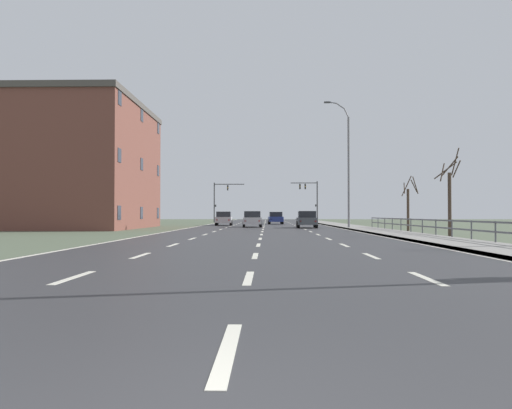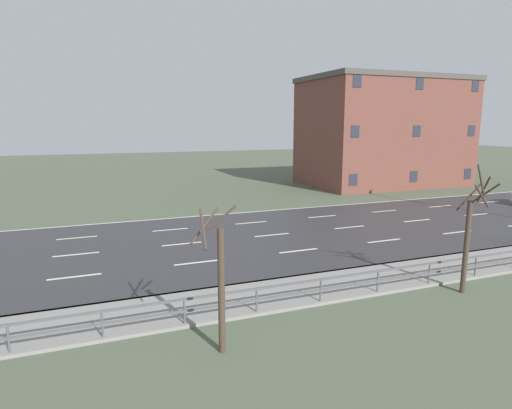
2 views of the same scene
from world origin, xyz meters
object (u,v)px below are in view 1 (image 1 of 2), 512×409
at_px(car_far_right, 252,219).
at_px(car_mid_centre, 307,219).
at_px(brick_building, 86,166).
at_px(car_far_left, 276,218).
at_px(street_lamp_midground, 347,166).
at_px(traffic_signal_left, 220,196).
at_px(car_near_right, 224,218).
at_px(traffic_signal_right, 311,195).

xyz_separation_m(car_far_right, car_mid_centre, (5.14, -2.74, 0.00)).
distance_m(car_mid_centre, brick_building, 20.85).
bearing_deg(car_far_left, car_mid_centre, -84.27).
bearing_deg(car_mid_centre, street_lamp_midground, -27.13).
height_order(traffic_signal_left, car_near_right, traffic_signal_left).
height_order(traffic_signal_left, brick_building, brick_building).
distance_m(traffic_signal_right, car_far_right, 28.79).
bearing_deg(traffic_signal_left, brick_building, -105.41).
distance_m(traffic_signal_right, car_near_right, 23.40).
height_order(street_lamp_midground, car_far_right, street_lamp_midground).
bearing_deg(traffic_signal_left, traffic_signal_right, -7.50).
height_order(street_lamp_midground, traffic_signal_left, street_lamp_midground).
distance_m(street_lamp_midground, car_mid_centre, 6.20).
xyz_separation_m(car_far_right, car_far_left, (2.53, 15.01, 0.00)).
relative_size(traffic_signal_right, car_far_left, 1.50).
bearing_deg(car_far_right, brick_building, -167.56).
bearing_deg(car_mid_centre, car_far_right, 153.16).
relative_size(street_lamp_midground, car_mid_centre, 2.75).
bearing_deg(traffic_signal_left, street_lamp_midground, -66.75).
bearing_deg(car_far_right, street_lamp_midground, -30.32).
bearing_deg(traffic_signal_left, car_far_right, -78.51).
bearing_deg(street_lamp_midground, traffic_signal_right, 90.93).
distance_m(traffic_signal_left, car_far_left, 16.90).
relative_size(traffic_signal_left, car_near_right, 1.49).
bearing_deg(street_lamp_midground, car_far_right, 151.81).
bearing_deg(car_far_right, car_near_right, 112.80).
xyz_separation_m(traffic_signal_right, car_far_left, (-5.56, -12.41, -3.43)).
bearing_deg(traffic_signal_right, car_far_left, -114.11).
distance_m(car_far_right, brick_building, 16.35).
bearing_deg(car_far_left, street_lamp_midground, -75.44).
bearing_deg(car_near_right, traffic_signal_right, 58.28).
xyz_separation_m(traffic_signal_left, brick_building, (-9.15, -33.19, 1.66)).
xyz_separation_m(street_lamp_midground, traffic_signal_left, (-14.55, 33.88, -1.55)).
bearing_deg(car_far_left, traffic_signal_left, 118.10).
bearing_deg(brick_building, car_near_right, 43.93).
relative_size(car_far_left, brick_building, 0.25).
distance_m(traffic_signal_right, brick_building, 39.01).
xyz_separation_m(traffic_signal_right, brick_building, (-23.18, -31.35, 1.47)).
height_order(street_lamp_midground, traffic_signal_right, street_lamp_midground).
height_order(car_near_right, car_far_left, same).
height_order(traffic_signal_right, car_mid_centre, traffic_signal_right).
relative_size(car_far_right, car_far_left, 1.00).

